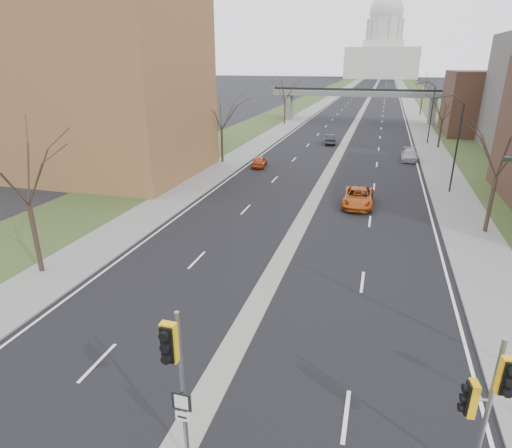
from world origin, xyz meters
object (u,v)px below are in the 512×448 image
at_px(signal_pole_median, 176,368).
at_px(car_right_mid, 409,155).
at_px(signal_pole_right, 488,396).
at_px(car_left_near, 259,161).
at_px(car_left_far, 330,139).
at_px(car_right_near, 358,197).

relative_size(signal_pole_median, car_right_mid, 1.15).
bearing_deg(signal_pole_right, signal_pole_median, -176.13).
bearing_deg(car_right_mid, car_left_near, -151.41).
relative_size(signal_pole_median, car_left_near, 1.41).
relative_size(signal_pole_right, car_left_far, 1.16).
bearing_deg(car_left_near, car_right_near, 129.28).
height_order(car_right_near, car_right_mid, car_right_near).
bearing_deg(car_right_near, car_left_far, 100.50).
distance_m(signal_pole_right, car_right_mid, 45.23).
bearing_deg(car_left_far, signal_pole_right, 94.34).
bearing_deg(car_left_near, car_left_far, -116.81).
distance_m(signal_pole_right, car_left_near, 40.47).
xyz_separation_m(car_left_near, car_right_near, (11.94, -11.47, 0.10)).
relative_size(signal_pole_median, car_left_far, 1.25).
bearing_deg(car_left_near, signal_pole_median, 95.61).
height_order(signal_pole_median, car_right_near, signal_pole_median).
distance_m(signal_pole_right, car_left_far, 54.75).
relative_size(car_right_near, car_right_mid, 1.16).
bearing_deg(signal_pole_right, car_right_mid, 81.29).
relative_size(signal_pole_right, car_right_near, 0.92).
relative_size(signal_pole_right, car_right_mid, 1.07).
distance_m(car_left_near, car_left_far, 17.97).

